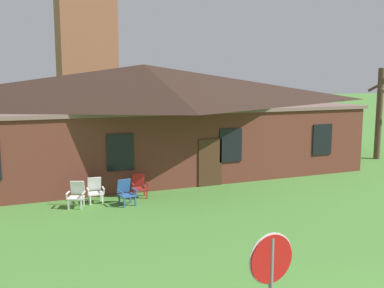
# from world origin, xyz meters

# --- Properties ---
(brick_building) EXTENTS (20.84, 10.40, 5.43)m
(brick_building) POSITION_xyz_m (0.00, 17.90, 2.76)
(brick_building) COLOR brown
(brick_building) RESTS_ON ground
(dome_tower) EXTENTS (5.18, 5.18, 18.78)m
(dome_tower) POSITION_xyz_m (0.16, 36.70, 8.57)
(dome_tower) COLOR #93563D
(dome_tower) RESTS_ON ground
(stop_sign) EXTENTS (0.80, 0.12, 2.47)m
(stop_sign) POSITION_xyz_m (-3.10, 0.63, 1.76)
(stop_sign) COLOR slate
(stop_sign) RESTS_ON ground
(lawn_chair_by_porch) EXTENTS (0.77, 0.82, 0.96)m
(lawn_chair_by_porch) POSITION_xyz_m (-4.45, 11.74, 0.50)
(lawn_chair_by_porch) COLOR silver
(lawn_chair_by_porch) RESTS_ON ground
(lawn_chair_near_door) EXTENTS (0.66, 0.69, 0.96)m
(lawn_chair_near_door) POSITION_xyz_m (-3.70, 12.12, 0.50)
(lawn_chair_near_door) COLOR silver
(lawn_chair_near_door) RESTS_ON ground
(lawn_chair_left_end) EXTENTS (0.71, 0.75, 0.96)m
(lawn_chair_left_end) POSITION_xyz_m (-2.68, 11.37, 0.50)
(lawn_chair_left_end) COLOR #2D5693
(lawn_chair_left_end) RESTS_ON ground
(lawn_chair_middle) EXTENTS (0.67, 0.70, 0.96)m
(lawn_chair_middle) POSITION_xyz_m (-1.92, 12.22, 0.50)
(lawn_chair_middle) COLOR maroon
(lawn_chair_middle) RESTS_ON ground
(bare_tree_beside_building) EXTENTS (2.27, 2.29, 5.85)m
(bare_tree_beside_building) POSITION_xyz_m (13.48, 15.16, 2.96)
(bare_tree_beside_building) COLOR brown
(bare_tree_beside_building) RESTS_ON ground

